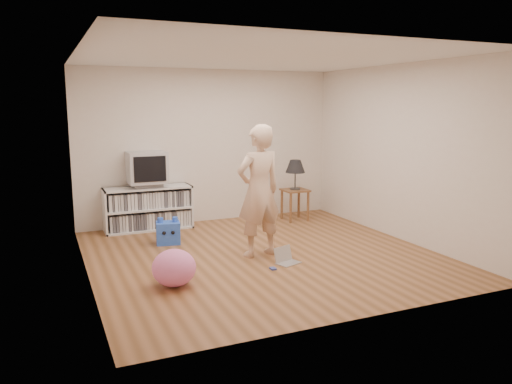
{
  "coord_description": "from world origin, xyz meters",
  "views": [
    {
      "loc": [
        -2.68,
        -5.94,
        2.0
      ],
      "look_at": [
        0.08,
        0.4,
        0.79
      ],
      "focal_mm": 35.0,
      "sensor_mm": 36.0,
      "label": 1
    }
  ],
  "objects_px": {
    "person": "(259,191)",
    "plush_pink": "(174,268)",
    "crt_tv": "(147,167)",
    "media_unit": "(148,208)",
    "laptop": "(286,259)",
    "dvd_deck": "(147,185)",
    "plush_blue": "(168,232)",
    "side_table": "(295,197)",
    "table_lamp": "(295,167)"
  },
  "relations": [
    {
      "from": "person",
      "to": "plush_pink",
      "type": "relative_size",
      "value": 3.57
    },
    {
      "from": "crt_tv",
      "to": "person",
      "type": "relative_size",
      "value": 0.34
    },
    {
      "from": "media_unit",
      "to": "laptop",
      "type": "bearing_deg",
      "value": -63.12
    },
    {
      "from": "dvd_deck",
      "to": "laptop",
      "type": "height_order",
      "value": "dvd_deck"
    },
    {
      "from": "crt_tv",
      "to": "plush_pink",
      "type": "relative_size",
      "value": 1.22
    },
    {
      "from": "media_unit",
      "to": "laptop",
      "type": "height_order",
      "value": "media_unit"
    },
    {
      "from": "crt_tv",
      "to": "plush_blue",
      "type": "xyz_separation_m",
      "value": [
        0.09,
        -0.97,
        -0.85
      ]
    },
    {
      "from": "crt_tv",
      "to": "side_table",
      "type": "bearing_deg",
      "value": -8.37
    },
    {
      "from": "plush_blue",
      "to": "plush_pink",
      "type": "distance_m",
      "value": 1.77
    },
    {
      "from": "table_lamp",
      "to": "laptop",
      "type": "height_order",
      "value": "table_lamp"
    },
    {
      "from": "laptop",
      "to": "plush_blue",
      "type": "xyz_separation_m",
      "value": [
        -1.17,
        1.49,
        0.11
      ]
    },
    {
      "from": "plush_blue",
      "to": "laptop",
      "type": "bearing_deg",
      "value": -41.07
    },
    {
      "from": "dvd_deck",
      "to": "person",
      "type": "relative_size",
      "value": 0.26
    },
    {
      "from": "plush_pink",
      "to": "media_unit",
      "type": "bearing_deg",
      "value": 84.44
    },
    {
      "from": "crt_tv",
      "to": "side_table",
      "type": "distance_m",
      "value": 2.59
    },
    {
      "from": "media_unit",
      "to": "plush_blue",
      "type": "distance_m",
      "value": 1.01
    },
    {
      "from": "laptop",
      "to": "media_unit",
      "type": "bearing_deg",
      "value": 97.61
    },
    {
      "from": "dvd_deck",
      "to": "plush_blue",
      "type": "distance_m",
      "value": 1.13
    },
    {
      "from": "table_lamp",
      "to": "crt_tv",
      "type": "bearing_deg",
      "value": 171.63
    },
    {
      "from": "plush_blue",
      "to": "plush_pink",
      "type": "bearing_deg",
      "value": -90.61
    },
    {
      "from": "plush_blue",
      "to": "media_unit",
      "type": "bearing_deg",
      "value": 105.91
    },
    {
      "from": "table_lamp",
      "to": "plush_blue",
      "type": "bearing_deg",
      "value": -165.98
    },
    {
      "from": "laptop",
      "to": "plush_pink",
      "type": "height_order",
      "value": "plush_pink"
    },
    {
      "from": "crt_tv",
      "to": "plush_pink",
      "type": "distance_m",
      "value": 2.83
    },
    {
      "from": "side_table",
      "to": "laptop",
      "type": "height_order",
      "value": "side_table"
    },
    {
      "from": "laptop",
      "to": "plush_pink",
      "type": "bearing_deg",
      "value": 169.77
    },
    {
      "from": "media_unit",
      "to": "crt_tv",
      "type": "xyz_separation_m",
      "value": [
        0.0,
        -0.02,
        0.67
      ]
    },
    {
      "from": "laptop",
      "to": "plush_blue",
      "type": "height_order",
      "value": "plush_blue"
    },
    {
      "from": "table_lamp",
      "to": "laptop",
      "type": "xyz_separation_m",
      "value": [
        -1.24,
        -2.09,
        -0.89
      ]
    },
    {
      "from": "media_unit",
      "to": "plush_pink",
      "type": "relative_size",
      "value": 2.84
    },
    {
      "from": "side_table",
      "to": "dvd_deck",
      "type": "bearing_deg",
      "value": 171.56
    },
    {
      "from": "dvd_deck",
      "to": "side_table",
      "type": "distance_m",
      "value": 2.54
    },
    {
      "from": "crt_tv",
      "to": "plush_blue",
      "type": "distance_m",
      "value": 1.29
    },
    {
      "from": "crt_tv",
      "to": "laptop",
      "type": "relative_size",
      "value": 1.69
    },
    {
      "from": "table_lamp",
      "to": "dvd_deck",
      "type": "bearing_deg",
      "value": 171.56
    },
    {
      "from": "media_unit",
      "to": "side_table",
      "type": "relative_size",
      "value": 2.55
    },
    {
      "from": "person",
      "to": "plush_blue",
      "type": "height_order",
      "value": "person"
    },
    {
      "from": "plush_blue",
      "to": "person",
      "type": "bearing_deg",
      "value": -36.36
    },
    {
      "from": "person",
      "to": "laptop",
      "type": "height_order",
      "value": "person"
    },
    {
      "from": "table_lamp",
      "to": "plush_blue",
      "type": "relative_size",
      "value": 1.31
    },
    {
      "from": "side_table",
      "to": "table_lamp",
      "type": "xyz_separation_m",
      "value": [
        -0.0,
        0.0,
        0.53
      ]
    },
    {
      "from": "plush_blue",
      "to": "side_table",
      "type": "bearing_deg",
      "value": 24.88
    },
    {
      "from": "laptop",
      "to": "plush_blue",
      "type": "bearing_deg",
      "value": 108.8
    },
    {
      "from": "dvd_deck",
      "to": "side_table",
      "type": "relative_size",
      "value": 0.82
    },
    {
      "from": "dvd_deck",
      "to": "laptop",
      "type": "distance_m",
      "value": 2.85
    },
    {
      "from": "table_lamp",
      "to": "plush_blue",
      "type": "distance_m",
      "value": 2.6
    },
    {
      "from": "side_table",
      "to": "table_lamp",
      "type": "height_order",
      "value": "table_lamp"
    },
    {
      "from": "dvd_deck",
      "to": "plush_blue",
      "type": "relative_size",
      "value": 1.15
    },
    {
      "from": "person",
      "to": "laptop",
      "type": "xyz_separation_m",
      "value": [
        0.19,
        -0.43,
        -0.82
      ]
    },
    {
      "from": "media_unit",
      "to": "table_lamp",
      "type": "relative_size",
      "value": 2.72
    }
  ]
}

